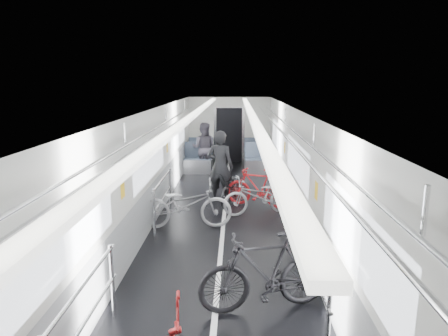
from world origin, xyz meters
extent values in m
cube|color=black|center=(0.00, 0.00, 0.00)|extent=(3.00, 14.00, 0.01)
cube|color=white|center=(0.00, 0.00, 2.40)|extent=(3.00, 14.00, 0.02)
cube|color=silver|center=(-1.50, 0.00, 1.20)|extent=(0.02, 14.00, 2.40)
cube|color=silver|center=(1.50, 0.00, 1.20)|extent=(0.02, 14.00, 2.40)
cube|color=silver|center=(0.00, 7.00, 1.20)|extent=(3.00, 0.02, 2.40)
cube|color=white|center=(0.00, 0.00, 0.01)|extent=(0.08, 13.80, 0.01)
cube|color=gray|center=(-1.47, 0.00, 0.45)|extent=(0.01, 13.90, 0.90)
cube|color=gray|center=(1.47, 0.00, 0.45)|extent=(0.01, 13.90, 0.90)
cube|color=white|center=(-1.47, 0.00, 1.40)|extent=(0.01, 10.80, 0.75)
cube|color=white|center=(1.47, 0.00, 1.40)|extent=(0.01, 10.80, 0.75)
cube|color=white|center=(-0.55, 0.00, 2.34)|extent=(0.14, 13.40, 0.05)
cube|color=white|center=(0.55, 0.00, 2.34)|extent=(0.14, 13.40, 0.05)
cube|color=black|center=(0.00, 6.94, 1.00)|extent=(0.95, 0.10, 2.00)
imported|color=#97989C|center=(-0.77, -0.05, 0.50)|extent=(1.95, 0.82, 1.00)
imported|color=black|center=(0.65, -3.02, 0.54)|extent=(1.86, 0.93, 1.07)
imported|color=#A4A5A9|center=(0.79, 0.83, 0.44)|extent=(1.76, 1.02, 0.87)
imported|color=red|center=(0.79, 1.43, 0.47)|extent=(1.64, 0.89, 0.95)
imported|color=black|center=(0.15, 1.70, 0.42)|extent=(0.94, 1.67, 0.83)
imported|color=black|center=(-0.13, 1.80, 0.90)|extent=(0.75, 0.59, 1.80)
imported|color=#322E36|center=(-0.80, 5.03, 0.83)|extent=(0.90, 0.75, 1.66)
camera|label=1|loc=(0.26, -7.83, 2.96)|focal=32.00mm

